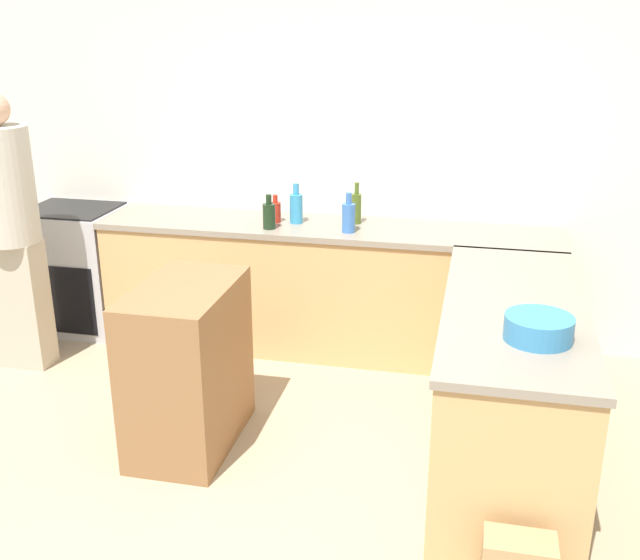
% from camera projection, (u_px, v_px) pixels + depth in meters
% --- Properties ---
extents(ground_plane, '(14.00, 14.00, 0.00)m').
position_uv_depth(ground_plane, '(235.00, 527.00, 3.46)').
color(ground_plane, tan).
extents(wall_back, '(8.00, 0.06, 2.70)m').
position_uv_depth(wall_back, '(336.00, 149.00, 5.15)').
color(wall_back, silver).
rests_on(wall_back, ground_plane).
extents(counter_back, '(3.09, 0.62, 0.90)m').
position_uv_depth(counter_back, '(326.00, 288.00, 5.16)').
color(counter_back, tan).
rests_on(counter_back, ground_plane).
extents(counter_peninsula, '(0.69, 1.83, 0.90)m').
position_uv_depth(counter_peninsula, '(507.00, 385.00, 3.82)').
color(counter_peninsula, tan).
rests_on(counter_peninsula, ground_plane).
extents(range_oven, '(0.68, 0.59, 0.91)m').
position_uv_depth(range_oven, '(77.00, 268.00, 5.54)').
color(range_oven, '#ADADB2').
rests_on(range_oven, ground_plane).
extents(island_table, '(0.48, 0.80, 0.91)m').
position_uv_depth(island_table, '(188.00, 367.00, 4.00)').
color(island_table, brown).
rests_on(island_table, ground_plane).
extents(mixing_bowl, '(0.30, 0.30, 0.11)m').
position_uv_depth(mixing_bowl, '(539.00, 328.00, 3.24)').
color(mixing_bowl, teal).
rests_on(mixing_bowl, counter_peninsula).
extents(dish_soap_bottle, '(0.09, 0.09, 0.27)m').
position_uv_depth(dish_soap_bottle, '(296.00, 207.00, 5.03)').
color(dish_soap_bottle, '#338CBF').
rests_on(dish_soap_bottle, counter_back).
extents(wine_bottle_dark, '(0.08, 0.08, 0.23)m').
position_uv_depth(wine_bottle_dark, '(269.00, 215.00, 4.90)').
color(wine_bottle_dark, black).
rests_on(wine_bottle_dark, counter_back).
extents(hot_sauce_bottle, '(0.07, 0.07, 0.19)m').
position_uv_depth(hot_sauce_bottle, '(275.00, 211.00, 5.06)').
color(hot_sauce_bottle, red).
rests_on(hot_sauce_bottle, counter_back).
extents(olive_oil_bottle, '(0.06, 0.06, 0.28)m').
position_uv_depth(olive_oil_bottle, '(356.00, 207.00, 5.01)').
color(olive_oil_bottle, '#475B1E').
rests_on(olive_oil_bottle, counter_back).
extents(water_bottle_blue, '(0.09, 0.09, 0.26)m').
position_uv_depth(water_bottle_blue, '(349.00, 217.00, 4.82)').
color(water_bottle_blue, '#386BB7').
rests_on(water_bottle_blue, counter_back).
extents(person_by_range, '(0.37, 0.37, 1.79)m').
position_uv_depth(person_by_range, '(10.00, 225.00, 4.74)').
color(person_by_range, '#ADA38E').
rests_on(person_by_range, ground_plane).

